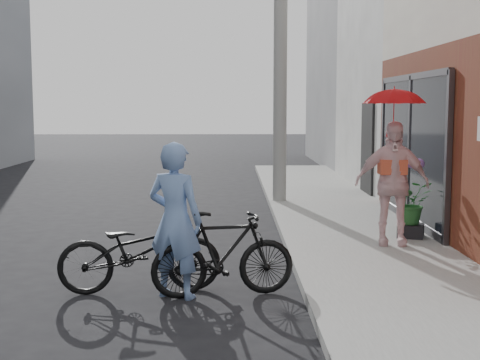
{
  "coord_description": "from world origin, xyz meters",
  "views": [
    {
      "loc": [
        0.09,
        -7.84,
        2.12
      ],
      "look_at": [
        0.21,
        1.14,
        1.1
      ],
      "focal_mm": 50.0,
      "sensor_mm": 36.0,
      "label": 1
    }
  ],
  "objects_px": {
    "utility_pole": "(280,36)",
    "kimono_woman": "(392,183)",
    "bike_right": "(223,254)",
    "bike_left": "(140,251)",
    "officer": "(175,220)",
    "planter": "(411,231)"
  },
  "relations": [
    {
      "from": "bike_right",
      "to": "officer",
      "type": "bearing_deg",
      "value": 80.77
    },
    {
      "from": "officer",
      "to": "planter",
      "type": "relative_size",
      "value": 4.54
    },
    {
      "from": "bike_left",
      "to": "kimono_woman",
      "type": "xyz_separation_m",
      "value": [
        3.32,
        2.0,
        0.52
      ]
    },
    {
      "from": "officer",
      "to": "bike_right",
      "type": "relative_size",
      "value": 1.08
    },
    {
      "from": "kimono_woman",
      "to": "planter",
      "type": "height_order",
      "value": "kimono_woman"
    },
    {
      "from": "bike_left",
      "to": "officer",
      "type": "bearing_deg",
      "value": -123.76
    },
    {
      "from": "officer",
      "to": "planter",
      "type": "distance_m",
      "value": 4.34
    },
    {
      "from": "bike_left",
      "to": "kimono_woman",
      "type": "height_order",
      "value": "kimono_woman"
    },
    {
      "from": "kimono_woman",
      "to": "bike_left",
      "type": "bearing_deg",
      "value": -141.7
    },
    {
      "from": "bike_right",
      "to": "kimono_woman",
      "type": "relative_size",
      "value": 0.91
    },
    {
      "from": "utility_pole",
      "to": "kimono_woman",
      "type": "height_order",
      "value": "utility_pole"
    },
    {
      "from": "bike_left",
      "to": "kimono_woman",
      "type": "bearing_deg",
      "value": -67.35
    },
    {
      "from": "bike_right",
      "to": "planter",
      "type": "relative_size",
      "value": 4.22
    },
    {
      "from": "utility_pole",
      "to": "bike_right",
      "type": "bearing_deg",
      "value": -99.42
    },
    {
      "from": "utility_pole",
      "to": "kimono_woman",
      "type": "bearing_deg",
      "value": -73.91
    },
    {
      "from": "officer",
      "to": "utility_pole",
      "type": "bearing_deg",
      "value": -80.84
    },
    {
      "from": "utility_pole",
      "to": "kimono_woman",
      "type": "relative_size",
      "value": 3.96
    },
    {
      "from": "bike_left",
      "to": "planter",
      "type": "distance_m",
      "value": 4.52
    },
    {
      "from": "utility_pole",
      "to": "officer",
      "type": "distance_m",
      "value": 7.33
    },
    {
      "from": "utility_pole",
      "to": "planter",
      "type": "xyz_separation_m",
      "value": [
        1.71,
        -3.93,
        -3.28
      ]
    },
    {
      "from": "kimono_woman",
      "to": "planter",
      "type": "bearing_deg",
      "value": 57.16
    },
    {
      "from": "bike_right",
      "to": "bike_left",
      "type": "bearing_deg",
      "value": 67.92
    }
  ]
}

